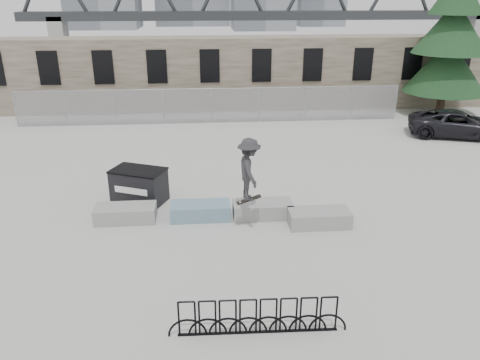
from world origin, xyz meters
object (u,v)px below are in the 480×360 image
planter_center_right (263,209)px  dumpster (139,185)px  planter_far_left (126,213)px  skateboarder (249,170)px  planter_offset (319,217)px  suv (458,124)px  bike_rack (258,317)px  spruce_tree (452,34)px  planter_center_left (201,210)px

planter_center_right → dumpster: (-4.31, 1.59, 0.34)m
planter_far_left → skateboarder: (4.04, -0.90, 1.76)m
planter_offset → suv: size_ratio=0.41×
planter_far_left → bike_rack: bike_rack is taller
planter_offset → dumpster: (-6.07, 2.40, 0.34)m
bike_rack → planter_far_left: bearing=122.5°
bike_rack → skateboarder: bearing=86.7°
bike_rack → planter_offset: bearing=62.6°
planter_center_right → skateboarder: (-0.56, -0.85, 1.76)m
planter_far_left → planter_offset: (6.37, -0.86, 0.00)m
planter_offset → suv: (9.65, 9.39, 0.40)m
spruce_tree → planter_offset: bearing=-128.1°
bike_rack → spruce_tree: (13.67, 19.16, 4.36)m
planter_offset → suv: bearing=44.2°
dumpster → skateboarder: (3.75, -2.44, 1.42)m
planter_center_right → planter_offset: (1.76, -0.81, 0.00)m
dumpster → bike_rack: 8.20m
bike_rack → suv: suv is taller
planter_far_left → skateboarder: 4.50m
spruce_tree → planter_center_left: bearing=-138.4°
dumpster → bike_rack: size_ratio=0.54×
planter_offset → bike_rack: size_ratio=0.50×
planter_far_left → planter_offset: bearing=-7.7°
bike_rack → spruce_tree: size_ratio=0.35×
planter_center_right → skateboarder: bearing=-123.4°
planter_center_left → bike_rack: 6.03m
dumpster → skateboarder: 4.69m
planter_far_left → dumpster: dumpster is taller
planter_far_left → suv: size_ratio=0.41×
bike_rack → suv: (12.26, 14.42, 0.25)m
planter_offset → suv: suv is taller
dumpster → skateboarder: bearing=-9.9°
planter_far_left → dumpster: size_ratio=0.92×
bike_rack → planter_center_right: bearing=81.8°
spruce_tree → planter_far_left: bearing=-142.7°
planter_center_right → planter_offset: same height
planter_offset → dumpster: size_ratio=0.92×
planter_center_right → planter_offset: size_ratio=1.00×
planter_center_left → skateboarder: size_ratio=0.94×
planter_offset → skateboarder: skateboarder is taller
planter_far_left → planter_center_left: (2.50, -0.01, 0.00)m
spruce_tree → suv: 6.44m
planter_far_left → suv: bearing=28.0°
dumpster → planter_far_left: bearing=-77.7°
planter_center_right → bike_rack: size_ratio=0.50×
spruce_tree → dumpster: bearing=-145.6°
spruce_tree → suv: bearing=-106.6°
planter_far_left → bike_rack: size_ratio=0.50×
planter_far_left → skateboarder: size_ratio=0.94×
planter_center_left → dumpster: size_ratio=0.92×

